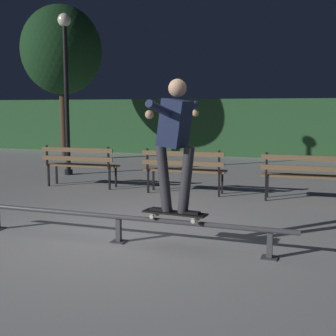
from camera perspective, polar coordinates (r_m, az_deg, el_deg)
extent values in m
plane|color=#ADAAA8|center=(5.94, -5.61, -8.81)|extent=(90.00, 90.00, 0.00)
cube|color=#2D5B33|center=(16.11, 10.86, 4.97)|extent=(24.00, 1.20, 1.95)
cylinder|color=#47474C|center=(5.75, -6.18, -6.07)|extent=(4.36, 0.06, 0.06)
cube|color=#47474C|center=(5.80, -6.15, -7.75)|extent=(0.06, 0.06, 0.29)
cube|color=#47474C|center=(5.84, -6.13, -9.07)|extent=(0.18, 0.18, 0.01)
cube|color=#47474C|center=(5.29, 12.52, -9.40)|extent=(0.06, 0.06, 0.29)
cube|color=#47474C|center=(5.33, 12.48, -10.83)|extent=(0.18, 0.18, 0.01)
cube|color=black|center=(5.46, 0.85, -5.61)|extent=(0.79, 0.26, 0.02)
cube|color=black|center=(5.45, 0.85, -5.50)|extent=(0.78, 0.25, 0.00)
cube|color=#9E9EA3|center=(5.36, 3.46, -6.05)|extent=(0.06, 0.17, 0.02)
cube|color=#9E9EA3|center=(5.57, -1.67, -5.53)|extent=(0.06, 0.17, 0.02)
cylinder|color=beige|center=(5.30, 3.15, -6.61)|extent=(0.05, 0.03, 0.05)
cylinder|color=beige|center=(5.44, 3.76, -6.22)|extent=(0.05, 0.03, 0.05)
cylinder|color=beige|center=(5.51, -2.03, -6.06)|extent=(0.05, 0.03, 0.05)
cylinder|color=beige|center=(5.65, -1.31, -5.71)|extent=(0.05, 0.03, 0.05)
cube|color=black|center=(5.38, 2.62, -5.53)|extent=(0.27, 0.12, 0.03)
cube|color=black|center=(5.52, -0.87, -5.19)|extent=(0.27, 0.12, 0.03)
cylinder|color=#333338|center=(5.32, 2.24, -1.56)|extent=(0.21, 0.14, 0.79)
cylinder|color=#333338|center=(5.43, -0.50, -1.37)|extent=(0.21, 0.14, 0.79)
cube|color=#1E284C|center=(5.31, 0.87, 5.58)|extent=(0.36, 0.39, 0.57)
cylinder|color=#1E284C|center=(4.96, -0.88, 7.29)|extent=(0.13, 0.61, 0.21)
cylinder|color=#1E284C|center=(5.66, 2.41, 7.32)|extent=(0.13, 0.61, 0.21)
sphere|color=tan|center=(4.71, -2.33, 6.66)|extent=(0.09, 0.09, 0.09)
sphere|color=tan|center=(5.92, 3.42, 6.84)|extent=(0.09, 0.09, 0.09)
sphere|color=tan|center=(5.30, 1.18, 9.90)|extent=(0.21, 0.21, 0.21)
cube|color=black|center=(9.69, -6.50, -1.09)|extent=(0.04, 0.04, 0.44)
cube|color=black|center=(9.40, -7.28, -1.37)|extent=(0.04, 0.04, 0.44)
cube|color=black|center=(9.31, -7.43, 1.27)|extent=(0.04, 0.04, 0.44)
cube|color=black|center=(10.33, -13.69, -0.72)|extent=(0.04, 0.04, 0.44)
cube|color=black|center=(10.06, -14.61, -0.97)|extent=(0.04, 0.04, 0.44)
cube|color=black|center=(9.97, -14.82, 1.50)|extent=(0.04, 0.04, 0.44)
cube|color=brown|center=(9.94, -10.29, 0.44)|extent=(1.60, 0.16, 0.04)
cube|color=brown|center=(9.82, -10.67, 0.34)|extent=(1.60, 0.16, 0.04)
cube|color=brown|center=(9.70, -11.05, 0.24)|extent=(1.60, 0.16, 0.04)
cube|color=brown|center=(9.62, -11.27, 1.15)|extent=(1.60, 0.11, 0.09)
cube|color=brown|center=(9.60, -11.30, 2.22)|extent=(1.60, 0.11, 0.09)
cube|color=black|center=(8.94, 6.76, -1.83)|extent=(0.04, 0.04, 0.44)
cube|color=black|center=(8.63, 6.38, -2.16)|extent=(0.04, 0.04, 0.44)
cube|color=black|center=(8.53, 6.37, 0.71)|extent=(0.04, 0.04, 0.44)
cube|color=black|center=(9.29, -1.82, -1.42)|extent=(0.04, 0.04, 0.44)
cube|color=black|center=(8.99, -2.48, -1.73)|extent=(0.04, 0.04, 0.44)
cube|color=black|center=(8.89, -2.58, 1.03)|extent=(0.04, 0.04, 0.44)
cube|color=brown|center=(9.03, 2.36, -0.16)|extent=(1.60, 0.16, 0.04)
cube|color=brown|center=(8.90, 2.13, -0.27)|extent=(1.60, 0.16, 0.04)
cube|color=brown|center=(8.77, 1.90, -0.39)|extent=(1.60, 0.16, 0.04)
cube|color=brown|center=(8.68, 1.78, 0.61)|extent=(1.60, 0.11, 0.09)
cube|color=brown|center=(8.66, 1.79, 1.79)|extent=(1.60, 0.11, 0.09)
cube|color=black|center=(8.73, 12.27, -2.18)|extent=(0.04, 0.04, 0.44)
cube|color=black|center=(8.42, 12.08, -2.53)|extent=(0.04, 0.04, 0.44)
cube|color=black|center=(8.31, 12.14, 0.41)|extent=(0.04, 0.04, 0.44)
cube|color=brown|center=(8.65, 16.95, -0.83)|extent=(1.60, 0.16, 0.04)
cube|color=brown|center=(8.51, 16.95, -0.96)|extent=(1.60, 0.16, 0.04)
cube|color=brown|center=(8.37, 16.94, -1.10)|extent=(1.60, 0.16, 0.04)
cube|color=brown|center=(8.28, 16.99, -0.06)|extent=(1.60, 0.11, 0.09)
cube|color=brown|center=(8.26, 17.03, 1.18)|extent=(1.60, 0.11, 0.09)
cylinder|color=#4C3828|center=(14.84, -12.84, 5.50)|extent=(0.22, 0.22, 2.36)
ellipsoid|color=#193D1E|center=(14.93, -13.10, 14.08)|extent=(2.47, 2.47, 2.71)
cylinder|color=black|center=(11.59, -12.48, 8.03)|extent=(0.11, 0.11, 3.60)
sphere|color=#F2EACC|center=(11.77, -12.76, 17.51)|extent=(0.32, 0.32, 0.32)
cylinder|color=black|center=(11.70, -12.24, -0.51)|extent=(0.20, 0.20, 0.12)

